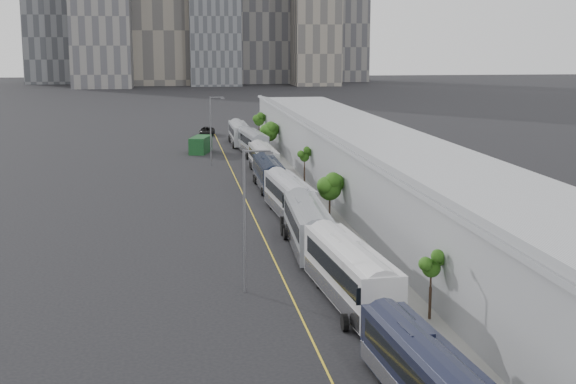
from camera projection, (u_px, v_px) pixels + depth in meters
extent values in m
cube|color=gray|center=(376.00, 229.00, 73.24)|extent=(10.00, 170.00, 0.12)
cube|color=gold|center=(262.00, 233.00, 71.79)|extent=(0.12, 160.00, 0.02)
cube|color=gray|center=(419.00, 192.00, 73.19)|extent=(12.00, 160.00, 6.80)
cube|color=gray|center=(420.00, 166.00, 72.74)|extent=(12.45, 160.40, 2.57)
cube|color=gray|center=(357.00, 154.00, 71.71)|extent=(0.30, 160.00, 0.40)
cube|color=black|center=(424.00, 373.00, 37.05)|extent=(3.23, 12.13, 2.91)
cube|color=black|center=(425.00, 364.00, 36.78)|extent=(3.19, 10.70, 0.99)
cube|color=black|center=(416.00, 330.00, 38.11)|extent=(1.34, 2.11, 0.28)
cube|color=silver|center=(350.00, 273.00, 52.25)|extent=(3.74, 14.10, 3.38)
cube|color=black|center=(350.00, 265.00, 51.93)|extent=(3.68, 12.44, 1.15)
cube|color=silver|center=(349.00, 289.00, 52.45)|extent=(3.76, 13.83, 1.08)
cube|color=silver|center=(345.00, 239.00, 53.48)|extent=(1.55, 2.45, 0.32)
cube|color=gray|center=(307.00, 226.00, 65.94)|extent=(3.38, 13.73, 3.30)
cube|color=black|center=(308.00, 219.00, 65.62)|extent=(3.36, 12.10, 1.12)
cube|color=silver|center=(307.00, 238.00, 66.13)|extent=(3.41, 13.46, 1.06)
cube|color=gray|center=(304.00, 200.00, 67.13)|extent=(1.47, 2.37, 0.31)
cube|color=#B8BAC3|center=(289.00, 196.00, 78.80)|extent=(3.39, 13.42, 3.22)
cube|color=black|center=(289.00, 191.00, 78.50)|extent=(3.36, 11.83, 1.10)
cube|color=silver|center=(289.00, 207.00, 78.99)|extent=(3.41, 13.16, 1.03)
cube|color=#B8BAC3|center=(287.00, 176.00, 79.97)|extent=(1.45, 2.32, 0.31)
cube|color=black|center=(268.00, 173.00, 93.75)|extent=(2.48, 12.16, 2.94)
cube|color=black|center=(269.00, 169.00, 93.47)|extent=(2.54, 10.70, 1.00)
cube|color=silver|center=(268.00, 181.00, 93.92)|extent=(2.52, 11.92, 0.94)
cube|color=black|center=(267.00, 158.00, 94.81)|extent=(1.22, 2.06, 0.28)
cube|color=silver|center=(263.00, 159.00, 104.74)|extent=(2.75, 12.62, 3.05)
cube|color=black|center=(264.00, 155.00, 104.45)|extent=(2.78, 11.11, 1.04)
cube|color=silver|center=(263.00, 166.00, 104.91)|extent=(2.78, 12.37, 0.98)
cube|color=silver|center=(262.00, 145.00, 105.84)|extent=(1.30, 2.15, 0.29)
cube|color=gray|center=(253.00, 143.00, 121.60)|extent=(3.55, 13.18, 3.16)
cube|color=black|center=(253.00, 139.00, 121.30)|extent=(3.49, 11.62, 1.07)
cube|color=silver|center=(253.00, 149.00, 121.78)|extent=(3.57, 12.92, 1.01)
cube|color=gray|center=(252.00, 130.00, 122.75)|extent=(1.46, 2.29, 0.30)
cube|color=#B7BBC3|center=(239.00, 133.00, 134.17)|extent=(2.63, 13.02, 3.15)
cube|color=black|center=(239.00, 130.00, 133.87)|extent=(2.69, 11.46, 1.07)
cube|color=silver|center=(239.00, 139.00, 134.36)|extent=(2.67, 12.76, 1.01)
cube|color=#B7BBC3|center=(238.00, 122.00, 135.32)|extent=(1.31, 2.21, 0.30)
cylinder|color=black|center=(430.00, 292.00, 48.97)|extent=(0.18, 0.18, 3.65)
sphere|color=#254F12|center=(431.00, 265.00, 48.66)|extent=(1.16, 1.16, 1.16)
cylinder|color=black|center=(330.00, 203.00, 77.33)|extent=(0.18, 0.18, 3.28)
sphere|color=#254F12|center=(330.00, 185.00, 77.01)|extent=(2.26, 2.26, 2.26)
cylinder|color=black|center=(304.00, 170.00, 95.30)|extent=(0.18, 0.18, 3.84)
sphere|color=#254F12|center=(304.00, 155.00, 94.97)|extent=(1.16, 1.16, 1.16)
cylinder|color=black|center=(269.00, 142.00, 123.63)|extent=(0.18, 0.18, 3.47)
sphere|color=#254F12|center=(269.00, 130.00, 123.30)|extent=(2.65, 2.65, 2.65)
cylinder|color=black|center=(259.00, 129.00, 141.35)|extent=(0.18, 0.18, 3.63)
sphere|color=#254F12|center=(259.00, 119.00, 141.03)|extent=(1.84, 1.84, 1.84)
cylinder|color=#59595E|center=(244.00, 222.00, 54.05)|extent=(0.18, 0.18, 9.84)
cylinder|color=#59595E|center=(257.00, 151.00, 53.29)|extent=(1.80, 0.14, 0.14)
cube|color=#59595E|center=(269.00, 153.00, 53.43)|extent=(0.50, 0.22, 0.18)
cylinder|color=#59595E|center=(211.00, 132.00, 110.36)|extent=(0.18, 0.18, 9.58)
cylinder|color=#59595E|center=(217.00, 97.00, 109.63)|extent=(1.80, 0.14, 0.14)
cube|color=#59595E|center=(223.00, 98.00, 109.77)|extent=(0.50, 0.22, 0.18)
cube|color=#123D1A|center=(201.00, 145.00, 124.19)|extent=(3.89, 6.65, 2.54)
imported|color=black|center=(207.00, 131.00, 147.96)|extent=(3.23, 5.81, 1.54)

